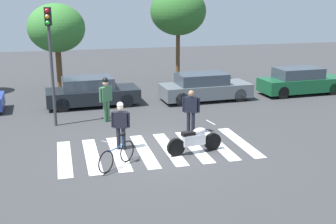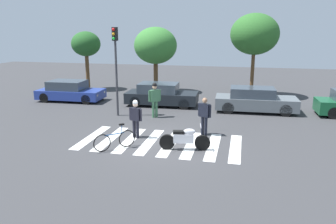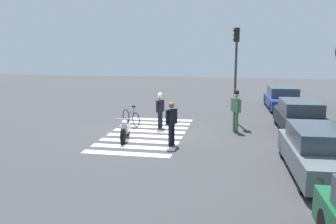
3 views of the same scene
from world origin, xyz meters
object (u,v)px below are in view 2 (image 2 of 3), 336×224
at_px(officer_on_foot, 136,116).
at_px(car_blue_hatchback, 70,91).
at_px(pedestrian_bystander, 155,97).
at_px(police_motorcycle, 185,139).
at_px(leaning_bicycle, 115,140).
at_px(traffic_light_pole, 116,58).
at_px(officer_by_motorcycle, 204,114).
at_px(car_black_suv, 161,95).
at_px(car_grey_coupe, 255,100).

distance_m(officer_on_foot, car_blue_hatchback, 9.33).
bearing_deg(pedestrian_bystander, officer_on_foot, -88.52).
distance_m(police_motorcycle, leaning_bicycle, 2.78).
distance_m(officer_on_foot, traffic_light_pole, 4.66).
distance_m(police_motorcycle, traffic_light_pole, 6.94).
distance_m(police_motorcycle, officer_by_motorcycle, 2.20).
height_order(car_black_suv, traffic_light_pole, traffic_light_pole).
xyz_separation_m(leaning_bicycle, traffic_light_pole, (-1.85, 5.03, 2.78)).
bearing_deg(leaning_bicycle, traffic_light_pole, 110.22).
distance_m(car_blue_hatchback, car_black_suv, 6.27).
relative_size(officer_on_foot, car_black_suv, 0.38).
relative_size(police_motorcycle, officer_on_foot, 1.18).
height_order(pedestrian_bystander, car_blue_hatchback, pedestrian_bystander).
relative_size(officer_by_motorcycle, pedestrian_bystander, 0.90).
bearing_deg(leaning_bicycle, police_motorcycle, 11.61).
xyz_separation_m(pedestrian_bystander, car_black_suv, (-0.38, 2.92, -0.46)).
bearing_deg(car_black_suv, officer_by_motorcycle, -58.10).
bearing_deg(car_blue_hatchback, officer_on_foot, -43.65).
xyz_separation_m(leaning_bicycle, officer_on_foot, (0.36, 1.56, 0.59)).
bearing_deg(officer_by_motorcycle, traffic_light_pole, 154.79).
bearing_deg(police_motorcycle, officer_on_foot, 157.00).
relative_size(car_grey_coupe, traffic_light_pole, 0.97).
relative_size(officer_on_foot, pedestrian_bystander, 0.89).
bearing_deg(officer_by_motorcycle, car_black_suv, 121.90).
height_order(police_motorcycle, officer_by_motorcycle, officer_by_motorcycle).
bearing_deg(officer_on_foot, pedestrian_bystander, 91.48).
bearing_deg(officer_on_foot, officer_by_motorcycle, 20.21).
relative_size(officer_by_motorcycle, traffic_light_pole, 0.36).
bearing_deg(traffic_light_pole, leaning_bicycle, -69.78).
distance_m(officer_by_motorcycle, traffic_light_pole, 6.04).
bearing_deg(police_motorcycle, car_blue_hatchback, 140.76).
bearing_deg(car_blue_hatchback, leaning_bicycle, -51.38).
distance_m(leaning_bicycle, officer_on_foot, 1.71).
distance_m(car_black_suv, traffic_light_pole, 4.27).
bearing_deg(car_black_suv, pedestrian_bystander, -82.56).
relative_size(car_black_suv, traffic_light_pole, 0.94).
height_order(leaning_bicycle, car_black_suv, car_black_suv).
height_order(leaning_bicycle, car_blue_hatchback, car_blue_hatchback).
xyz_separation_m(leaning_bicycle, car_grey_coupe, (5.58, 7.64, 0.29)).
relative_size(car_black_suv, car_grey_coupe, 0.97).
bearing_deg(officer_by_motorcycle, leaning_bicycle, -141.08).
relative_size(police_motorcycle, pedestrian_bystander, 1.05).
bearing_deg(pedestrian_bystander, officer_by_motorcycle, -39.80).
distance_m(pedestrian_bystander, car_black_suv, 2.98).
bearing_deg(officer_by_motorcycle, police_motorcycle, -104.39).
xyz_separation_m(police_motorcycle, car_black_suv, (-2.83, 7.47, 0.22)).
height_order(police_motorcycle, car_grey_coupe, car_grey_coupe).
bearing_deg(leaning_bicycle, pedestrian_bystander, 87.00).
bearing_deg(pedestrian_bystander, police_motorcycle, -61.68).
height_order(pedestrian_bystander, traffic_light_pole, traffic_light_pole).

